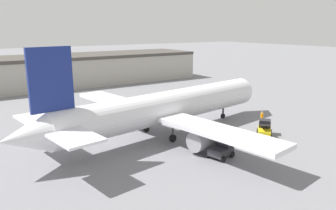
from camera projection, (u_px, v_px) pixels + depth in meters
ground_plane at (168, 134)px, 41.88m from camera, size 400.00×400.00×0.00m
terminal_building at (73, 70)px, 77.68m from camera, size 60.87×15.00×6.97m
airplane at (162, 108)px, 40.44m from camera, size 38.51×33.88×11.61m
ground_crew_worker at (262, 117)px, 46.02m from camera, size 0.40×0.40×1.80m
baggage_tug at (222, 148)px, 34.31m from camera, size 2.80×2.51×2.18m
belt_loader_truck at (264, 129)px, 41.10m from camera, size 3.23×3.11×1.92m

